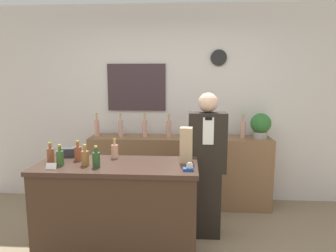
% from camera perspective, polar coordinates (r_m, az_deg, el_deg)
% --- Properties ---
extents(back_wall, '(5.20, 0.09, 2.70)m').
position_cam_1_polar(back_wall, '(4.19, -0.08, 4.15)').
color(back_wall, silver).
rests_on(back_wall, ground_plane).
extents(back_shelf, '(2.39, 0.42, 0.94)m').
position_cam_1_polar(back_shelf, '(4.09, 2.21, -8.63)').
color(back_shelf, brown).
rests_on(back_shelf, ground_plane).
extents(display_counter, '(1.46, 0.61, 0.94)m').
position_cam_1_polar(display_counter, '(2.94, -9.48, -15.96)').
color(display_counter, '#382619').
rests_on(display_counter, ground_plane).
extents(shopkeeper, '(0.40, 0.25, 1.56)m').
position_cam_1_polar(shopkeeper, '(3.26, 7.39, -7.58)').
color(shopkeeper, black).
rests_on(shopkeeper, ground_plane).
extents(potted_plant, '(0.26, 0.26, 0.33)m').
position_cam_1_polar(potted_plant, '(4.03, 17.23, 0.21)').
color(potted_plant, '#9E998E').
rests_on(potted_plant, back_shelf).
extents(paper_bag, '(0.12, 0.11, 0.33)m').
position_cam_1_polar(paper_bag, '(2.75, 3.48, -3.64)').
color(paper_bag, tan).
rests_on(paper_bag, display_counter).
extents(tape_dispenser, '(0.09, 0.06, 0.07)m').
position_cam_1_polar(tape_dispenser, '(2.54, 3.97, -8.00)').
color(tape_dispenser, '#1E4799').
rests_on(tape_dispenser, display_counter).
extents(price_card_left, '(0.09, 0.02, 0.06)m').
position_cam_1_polar(price_card_left, '(2.75, -21.37, -7.14)').
color(price_card_left, white).
rests_on(price_card_left, display_counter).
extents(gift_box, '(0.17, 0.14, 0.08)m').
position_cam_1_polar(gift_box, '(3.15, -18.43, -4.73)').
color(gift_box, '#2D2D33').
rests_on(gift_box, display_counter).
extents(counter_bottle_0, '(0.07, 0.07, 0.19)m').
position_cam_1_polar(counter_bottle_0, '(2.97, -21.48, -5.12)').
color(counter_bottle_0, brown).
rests_on(counter_bottle_0, display_counter).
extents(counter_bottle_1, '(0.07, 0.07, 0.19)m').
position_cam_1_polar(counter_bottle_1, '(2.84, -19.88, -5.65)').
color(counter_bottle_1, '#325427').
rests_on(counter_bottle_1, display_counter).
extents(counter_bottle_2, '(0.07, 0.07, 0.19)m').
position_cam_1_polar(counter_bottle_2, '(2.96, -16.77, -4.92)').
color(counter_bottle_2, brown).
rests_on(counter_bottle_2, display_counter).
extents(counter_bottle_3, '(0.07, 0.07, 0.19)m').
position_cam_1_polar(counter_bottle_3, '(2.77, -15.50, -5.80)').
color(counter_bottle_3, olive).
rests_on(counter_bottle_3, display_counter).
extents(counter_bottle_4, '(0.07, 0.07, 0.19)m').
position_cam_1_polar(counter_bottle_4, '(2.70, -13.51, -6.14)').
color(counter_bottle_4, '#254A22').
rests_on(counter_bottle_4, display_counter).
extents(counter_bottle_5, '(0.07, 0.07, 0.19)m').
position_cam_1_polar(counter_bottle_5, '(2.97, -10.11, -4.66)').
color(counter_bottle_5, tan).
rests_on(counter_bottle_5, display_counter).
extents(shelf_bottle_0, '(0.07, 0.07, 0.31)m').
position_cam_1_polar(shelf_bottle_0, '(4.13, -13.38, -0.29)').
color(shelf_bottle_0, tan).
rests_on(shelf_bottle_0, back_shelf).
extents(shelf_bottle_1, '(0.07, 0.07, 0.31)m').
position_cam_1_polar(shelf_bottle_1, '(4.05, -8.99, -0.32)').
color(shelf_bottle_1, tan).
rests_on(shelf_bottle_1, back_shelf).
extents(shelf_bottle_2, '(0.07, 0.07, 0.31)m').
position_cam_1_polar(shelf_bottle_2, '(4.01, -4.44, -0.35)').
color(shelf_bottle_2, tan).
rests_on(shelf_bottle_2, back_shelf).
extents(shelf_bottle_3, '(0.07, 0.07, 0.31)m').
position_cam_1_polar(shelf_bottle_3, '(3.96, 0.15, -0.44)').
color(shelf_bottle_3, tan).
rests_on(shelf_bottle_3, back_shelf).
extents(shelf_bottle_4, '(0.07, 0.07, 0.31)m').
position_cam_1_polar(shelf_bottle_4, '(3.97, 4.82, -0.45)').
color(shelf_bottle_4, tan).
rests_on(shelf_bottle_4, back_shelf).
extents(shelf_bottle_5, '(0.07, 0.07, 0.31)m').
position_cam_1_polar(shelf_bottle_5, '(3.98, 9.47, -0.51)').
color(shelf_bottle_5, tan).
rests_on(shelf_bottle_5, back_shelf).
extents(shelf_bottle_6, '(0.07, 0.07, 0.31)m').
position_cam_1_polar(shelf_bottle_6, '(4.01, 14.08, -0.58)').
color(shelf_bottle_6, tan).
rests_on(shelf_bottle_6, back_shelf).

